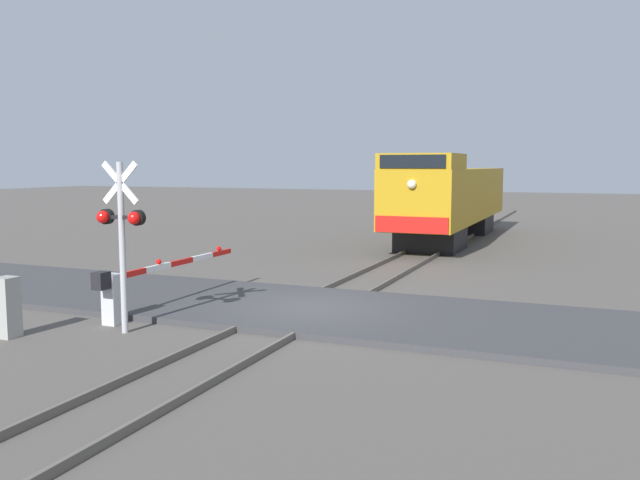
{
  "coord_description": "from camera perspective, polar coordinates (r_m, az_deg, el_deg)",
  "views": [
    {
      "loc": [
        6.54,
        -15.04,
        3.69
      ],
      "look_at": [
        -0.89,
        2.82,
        1.51
      ],
      "focal_mm": 37.07,
      "sensor_mm": 36.0,
      "label": 1
    }
  ],
  "objects": [
    {
      "name": "ground_plane",
      "position": [
        16.81,
        -0.88,
        -6.24
      ],
      "size": [
        160.0,
        160.0,
        0.0
      ],
      "primitive_type": "plane",
      "color": "#514C47"
    },
    {
      "name": "rail_track_left",
      "position": [
        17.09,
        -3.1,
        -5.79
      ],
      "size": [
        0.08,
        80.0,
        0.15
      ],
      "primitive_type": "cube",
      "color": "#59544C",
      "rests_on": "ground_plane"
    },
    {
      "name": "rail_track_right",
      "position": [
        16.53,
        1.41,
        -6.2
      ],
      "size": [
        0.08,
        80.0,
        0.15
      ],
      "primitive_type": "cube",
      "color": "#59544C",
      "rests_on": "ground_plane"
    },
    {
      "name": "road_surface",
      "position": [
        16.79,
        -0.89,
        -5.99
      ],
      "size": [
        36.0,
        5.07,
        0.15
      ],
      "primitive_type": "cube",
      "color": "#38383A",
      "rests_on": "ground_plane"
    },
    {
      "name": "locomotive",
      "position": [
        32.94,
        11.14,
        3.62
      ],
      "size": [
        3.06,
        15.32,
        4.17
      ],
      "color": "black",
      "rests_on": "ground_plane"
    },
    {
      "name": "crossing_signal",
      "position": [
        15.03,
        -16.8,
        0.98
      ],
      "size": [
        1.18,
        0.33,
        3.8
      ],
      "color": "#ADADB2",
      "rests_on": "ground_plane"
    },
    {
      "name": "crossing_gate",
      "position": [
        16.69,
        -15.85,
        -3.73
      ],
      "size": [
        0.36,
        5.9,
        1.3
      ],
      "color": "silver",
      "rests_on": "ground_plane"
    },
    {
      "name": "utility_cabinet",
      "position": [
        15.78,
        -25.38,
        -5.27
      ],
      "size": [
        0.41,
        0.42,
        1.32
      ],
      "primitive_type": "cube",
      "color": "#999993",
      "rests_on": "ground_plane"
    }
  ]
}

